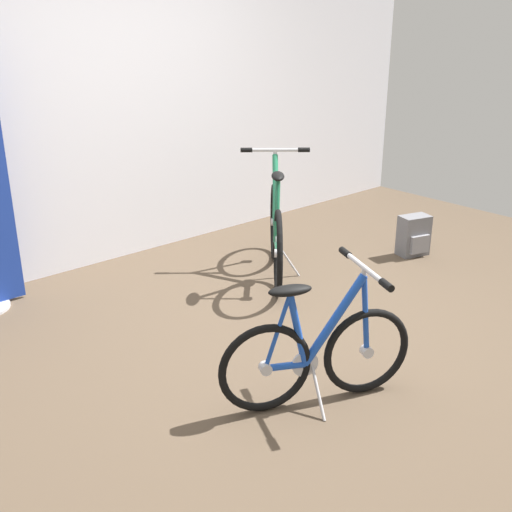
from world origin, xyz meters
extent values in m
plane|color=brown|center=(0.00, 0.00, 0.00)|extent=(6.79, 6.79, 0.00)
cube|color=silver|center=(0.00, 1.98, 1.44)|extent=(6.79, 0.10, 2.88)
torus|color=black|center=(-0.08, -0.68, 0.24)|extent=(0.46, 0.23, 0.48)
cylinder|color=#B7B7BC|center=(-0.08, -0.68, 0.24)|extent=(0.08, 0.07, 0.06)
torus|color=black|center=(-0.59, -0.46, 0.24)|extent=(0.46, 0.23, 0.48)
cylinder|color=#B7B7BC|center=(-0.59, -0.46, 0.24)|extent=(0.08, 0.07, 0.06)
cylinder|color=#1947B2|center=(-0.50, -0.50, 0.24)|extent=(0.21, 0.12, 0.05)
cylinder|color=#1947B2|center=(-0.26, -0.60, 0.45)|extent=(0.32, 0.17, 0.47)
cylinder|color=#1947B2|center=(-0.44, -0.52, 0.43)|extent=(0.13, 0.08, 0.41)
cylinder|color=#1947B2|center=(-0.50, -0.50, 0.24)|extent=(0.20, 0.11, 0.04)
cylinder|color=#1947B2|center=(-0.10, -0.67, 0.46)|extent=(0.08, 0.06, 0.44)
cylinder|color=#1947B2|center=(-0.54, -0.48, 0.43)|extent=(0.14, 0.08, 0.39)
ellipsoid|color=black|center=(-0.48, -0.51, 0.65)|extent=(0.24, 0.17, 0.05)
cylinder|color=#B7B7BC|center=(-0.12, -0.66, 0.70)|extent=(0.03, 0.03, 0.04)
cylinder|color=#B7B7BC|center=(-0.12, -0.66, 0.72)|extent=(0.20, 0.41, 0.03)
cylinder|color=black|center=(-0.21, -0.86, 0.72)|extent=(0.07, 0.10, 0.04)
cylinder|color=black|center=(-0.04, -0.46, 0.72)|extent=(0.07, 0.10, 0.04)
cylinder|color=#B7B7BC|center=(-0.40, -0.54, 0.23)|extent=(0.13, 0.07, 0.14)
cylinder|color=#B7B7BC|center=(-0.40, -0.64, 0.11)|extent=(0.09, 0.18, 0.23)
torus|color=black|center=(0.89, 1.07, 0.31)|extent=(0.43, 0.49, 0.62)
cylinder|color=#B7B7BC|center=(0.89, 1.07, 0.31)|extent=(0.08, 0.08, 0.06)
torus|color=black|center=(0.43, 0.54, 0.31)|extent=(0.43, 0.49, 0.62)
cylinder|color=#B7B7BC|center=(0.43, 0.54, 0.31)|extent=(0.08, 0.08, 0.06)
cylinder|color=#1E724C|center=(0.52, 0.64, 0.30)|extent=(0.21, 0.23, 0.05)
cylinder|color=#1E724C|center=(0.73, 0.89, 0.58)|extent=(0.31, 0.35, 0.60)
cylinder|color=#1E724C|center=(0.57, 0.70, 0.55)|extent=(0.12, 0.14, 0.52)
cylinder|color=#1E724C|center=(0.52, 0.64, 0.30)|extent=(0.20, 0.22, 0.04)
cylinder|color=#1E724C|center=(0.87, 1.05, 0.59)|extent=(0.08, 0.08, 0.56)
cylinder|color=#1E724C|center=(0.48, 0.59, 0.56)|extent=(0.13, 0.15, 0.50)
ellipsoid|color=black|center=(0.53, 0.65, 0.82)|extent=(0.21, 0.23, 0.05)
cylinder|color=#B7B7BC|center=(0.86, 1.03, 0.89)|extent=(0.03, 0.03, 0.04)
cylinder|color=#B7B7BC|center=(0.86, 1.03, 0.91)|extent=(0.35, 0.31, 0.03)
cylinder|color=black|center=(1.02, 0.89, 0.91)|extent=(0.09, 0.09, 0.04)
cylinder|color=black|center=(0.69, 1.17, 0.91)|extent=(0.09, 0.09, 0.04)
cylinder|color=#B7B7BC|center=(0.61, 0.74, 0.29)|extent=(0.10, 0.12, 0.14)
cylinder|color=#B7B7BC|center=(0.71, 0.72, 0.14)|extent=(0.16, 0.14, 0.29)
cube|color=slate|center=(1.81, 0.36, 0.17)|extent=(0.28, 0.21, 0.34)
cube|color=gray|center=(1.78, 0.28, 0.12)|extent=(0.17, 0.08, 0.15)
camera|label=1|loc=(-2.40, -2.44, 1.88)|focal=43.98mm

